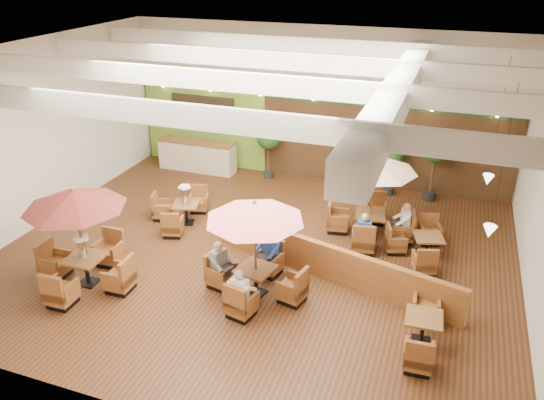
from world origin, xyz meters
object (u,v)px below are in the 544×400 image
at_px(diner_3, 364,229).
at_px(service_counter, 197,156).
at_px(table_3, 180,209).
at_px(diner_1, 269,248).
at_px(table_0, 78,221).
at_px(diner_0, 241,288).
at_px(topiary_0, 269,140).
at_px(topiary_2, 436,150).
at_px(table_2, 373,181).
at_px(table_4, 422,330).
at_px(topiary_1, 393,155).
at_px(booth_divider, 327,262).
at_px(diner_2, 220,260).
at_px(table_5, 418,246).
at_px(diner_4, 404,219).
at_px(table_1, 255,232).

bearing_deg(diner_3, service_counter, 145.58).
bearing_deg(table_3, diner_1, -43.67).
distance_m(table_0, diner_0, 4.36).
height_order(topiary_0, topiary_2, topiary_2).
xyz_separation_m(table_2, diner_3, (0.00, -0.96, -1.04)).
distance_m(service_counter, table_4, 11.75).
bearing_deg(diner_0, topiary_1, 82.79).
bearing_deg(booth_divider, diner_1, -153.56).
distance_m(topiary_2, diner_3, 4.58).
relative_size(diner_1, diner_2, 1.03).
bearing_deg(service_counter, table_2, -22.84).
relative_size(table_3, table_5, 1.01).
height_order(topiary_0, topiary_1, topiary_0).
relative_size(topiary_2, diner_4, 3.05).
bearing_deg(table_3, topiary_1, 19.51).
xyz_separation_m(table_0, topiary_0, (2.00, 8.11, -0.34)).
bearing_deg(diner_0, diner_4, 65.61).
distance_m(table_4, topiary_2, 7.73).
height_order(table_5, topiary_1, topiary_1).
relative_size(table_0, topiary_1, 1.36).
xyz_separation_m(table_0, diner_3, (6.36, 3.91, -1.05)).
relative_size(booth_divider, table_1, 2.73).
height_order(table_5, diner_2, diner_2).
height_order(booth_divider, diner_1, diner_1).
relative_size(table_0, topiary_2, 1.10).
bearing_deg(booth_divider, diner_4, 72.88).
xyz_separation_m(table_1, diner_0, (-0.00, -0.94, -0.99)).
height_order(service_counter, table_5, service_counter).
relative_size(diner_1, diner_3, 1.08).
distance_m(table_5, diner_1, 4.26).
height_order(table_0, topiary_0, table_0).
xyz_separation_m(table_0, table_3, (0.62, 3.80, -1.36)).
bearing_deg(diner_0, table_0, -170.50).
relative_size(table_0, table_3, 1.10).
bearing_deg(table_5, diner_2, -162.46).
bearing_deg(topiary_1, diner_3, -91.63).
bearing_deg(diner_1, table_1, 110.99).
distance_m(service_counter, table_1, 8.65).
bearing_deg(service_counter, diner_3, -29.00).
relative_size(diner_2, diner_3, 1.05).
xyz_separation_m(table_3, diner_0, (3.62, -3.72, 0.33)).
height_order(service_counter, diner_3, diner_3).
bearing_deg(diner_2, diner_0, 64.92).
height_order(table_5, topiary_0, topiary_0).
distance_m(table_5, topiary_1, 4.28).
xyz_separation_m(booth_divider, diner_4, (1.60, 2.59, 0.26)).
height_order(service_counter, topiary_2, topiary_2).
relative_size(table_1, diner_2, 3.18).
distance_m(table_2, topiary_0, 5.44).
xyz_separation_m(table_3, diner_2, (2.67, -2.78, 0.33)).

